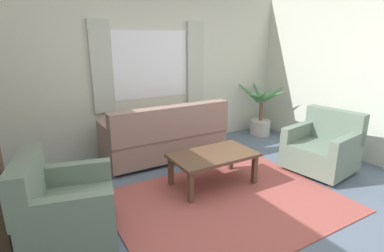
# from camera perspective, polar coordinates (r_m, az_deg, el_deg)

# --- Properties ---
(ground_plane) EXTENTS (6.24, 6.24, 0.00)m
(ground_plane) POSITION_cam_1_polar(r_m,az_deg,el_deg) (3.73, 6.90, -14.15)
(ground_plane) COLOR slate
(wall_back) EXTENTS (5.32, 0.12, 2.60)m
(wall_back) POSITION_cam_1_polar(r_m,az_deg,el_deg) (5.22, -7.89, 9.81)
(wall_back) COLOR beige
(wall_back) RESTS_ON ground_plane
(wall_right) EXTENTS (0.12, 4.40, 2.60)m
(wall_right) POSITION_cam_1_polar(r_m,az_deg,el_deg) (5.32, 31.21, 7.74)
(wall_right) COLOR beige
(wall_right) RESTS_ON ground_plane
(window_with_curtains) EXTENTS (1.98, 0.07, 1.40)m
(window_with_curtains) POSITION_cam_1_polar(r_m,az_deg,el_deg) (5.12, -7.59, 11.39)
(window_with_curtains) COLOR white
(area_rug) EXTENTS (2.62, 2.02, 0.01)m
(area_rug) POSITION_cam_1_polar(r_m,az_deg,el_deg) (3.73, 6.91, -14.07)
(area_rug) COLOR #9E4C47
(area_rug) RESTS_ON ground_plane
(couch) EXTENTS (1.90, 0.82, 0.92)m
(couch) POSITION_cam_1_polar(r_m,az_deg,el_deg) (4.79, -5.05, -2.14)
(couch) COLOR gray
(couch) RESTS_ON ground_plane
(armchair_left) EXTENTS (0.99, 1.01, 0.88)m
(armchair_left) POSITION_cam_1_polar(r_m,az_deg,el_deg) (3.18, -23.22, -13.95)
(armchair_left) COLOR slate
(armchair_left) RESTS_ON ground_plane
(armchair_right) EXTENTS (0.94, 0.96, 0.88)m
(armchair_right) POSITION_cam_1_polar(r_m,az_deg,el_deg) (4.77, 23.55, -3.77)
(armchair_right) COLOR slate
(armchair_right) RESTS_ON ground_plane
(coffee_table) EXTENTS (1.10, 0.64, 0.44)m
(coffee_table) POSITION_cam_1_polar(r_m,az_deg,el_deg) (3.95, 4.02, -6.02)
(coffee_table) COLOR brown
(coffee_table) RESTS_ON ground_plane
(potted_plant) EXTENTS (1.08, 1.12, 1.12)m
(potted_plant) POSITION_cam_1_polar(r_m,az_deg,el_deg) (6.13, 12.81, 2.55)
(potted_plant) COLOR #B7B2A8
(potted_plant) RESTS_ON ground_plane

